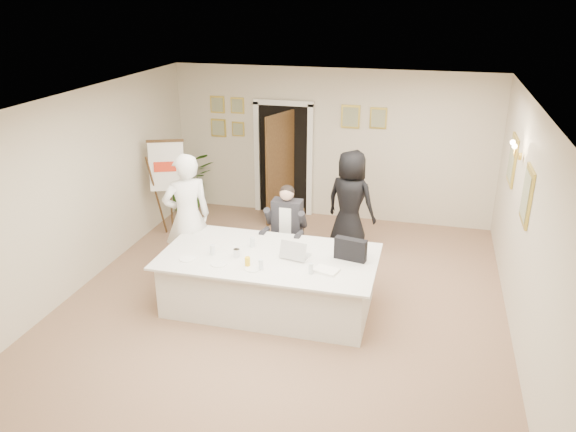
# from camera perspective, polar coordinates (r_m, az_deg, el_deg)

# --- Properties ---
(floor) EXTENTS (7.00, 7.00, 0.00)m
(floor) POSITION_cam_1_polar(r_m,az_deg,el_deg) (7.88, -0.62, -9.08)
(floor) COLOR #7A6046
(floor) RESTS_ON ground
(ceiling) EXTENTS (6.00, 7.00, 0.02)m
(ceiling) POSITION_cam_1_polar(r_m,az_deg,el_deg) (6.87, -0.71, 11.36)
(ceiling) COLOR white
(ceiling) RESTS_ON wall_back
(wall_back) EXTENTS (6.00, 0.10, 2.80)m
(wall_back) POSITION_cam_1_polar(r_m,az_deg,el_deg) (10.52, 4.36, 7.21)
(wall_back) COLOR beige
(wall_back) RESTS_ON floor
(wall_front) EXTENTS (6.00, 0.10, 2.80)m
(wall_front) POSITION_cam_1_polar(r_m,az_deg,el_deg) (4.40, -13.14, -15.96)
(wall_front) COLOR beige
(wall_front) RESTS_ON floor
(wall_left) EXTENTS (0.10, 7.00, 2.80)m
(wall_left) POSITION_cam_1_polar(r_m,az_deg,el_deg) (8.51, -20.58, 2.27)
(wall_left) COLOR beige
(wall_left) RESTS_ON floor
(wall_right) EXTENTS (0.10, 7.00, 2.80)m
(wall_right) POSITION_cam_1_polar(r_m,az_deg,el_deg) (7.15, 23.25, -1.80)
(wall_right) COLOR beige
(wall_right) RESTS_ON floor
(doorway) EXTENTS (1.14, 0.86, 2.20)m
(doorway) POSITION_cam_1_polar(r_m,az_deg,el_deg) (10.63, -0.57, 5.43)
(doorway) COLOR black
(doorway) RESTS_ON floor
(pictures_back_wall) EXTENTS (3.40, 0.06, 0.80)m
(pictures_back_wall) POSITION_cam_1_polar(r_m,az_deg,el_deg) (10.55, 0.06, 9.83)
(pictures_back_wall) COLOR gold
(pictures_back_wall) RESTS_ON wall_back
(pictures_right_wall) EXTENTS (0.06, 2.20, 0.80)m
(pictures_right_wall) POSITION_cam_1_polar(r_m,az_deg,el_deg) (8.15, 22.36, 3.77)
(pictures_right_wall) COLOR gold
(pictures_right_wall) RESTS_ON wall_right
(wall_sconce) EXTENTS (0.20, 0.30, 0.24)m
(wall_sconce) POSITION_cam_1_polar(r_m,az_deg,el_deg) (8.04, 22.22, 6.19)
(wall_sconce) COLOR gold
(wall_sconce) RESTS_ON wall_right
(conference_table) EXTENTS (2.88, 1.53, 0.78)m
(conference_table) POSITION_cam_1_polar(r_m,az_deg,el_deg) (7.69, -1.92, -6.57)
(conference_table) COLOR silver
(conference_table) RESTS_ON floor
(seated_man) EXTENTS (0.64, 0.68, 1.42)m
(seated_man) POSITION_cam_1_polar(r_m,az_deg,el_deg) (8.47, -0.17, -1.38)
(seated_man) COLOR black
(seated_man) RESTS_ON floor
(flip_chart) EXTENTS (0.61, 0.48, 1.70)m
(flip_chart) POSITION_cam_1_polar(r_m,az_deg,el_deg) (10.04, -11.98, 2.40)
(flip_chart) COLOR #311E0F
(flip_chart) RESTS_ON floor
(standing_man) EXTENTS (0.84, 0.80, 1.93)m
(standing_man) POSITION_cam_1_polar(r_m,az_deg,el_deg) (8.37, -10.18, -0.13)
(standing_man) COLOR white
(standing_man) RESTS_ON floor
(standing_woman) EXTENTS (0.98, 0.81, 1.73)m
(standing_woman) POSITION_cam_1_polar(r_m,az_deg,el_deg) (9.17, 6.36, 1.40)
(standing_woman) COLOR black
(standing_woman) RESTS_ON floor
(potted_palm) EXTENTS (1.35, 1.26, 1.21)m
(potted_palm) POSITION_cam_1_polar(r_m,az_deg,el_deg) (11.28, -10.19, 3.75)
(potted_palm) COLOR #366521
(potted_palm) RESTS_ON floor
(laptop) EXTENTS (0.43, 0.44, 0.28)m
(laptop) POSITION_cam_1_polar(r_m,az_deg,el_deg) (7.43, 0.74, -3.12)
(laptop) COLOR #B7BABC
(laptop) RESTS_ON conference_table
(laptop_bag) EXTENTS (0.44, 0.19, 0.30)m
(laptop_bag) POSITION_cam_1_polar(r_m,az_deg,el_deg) (7.38, 6.37, -3.38)
(laptop_bag) COLOR black
(laptop_bag) RESTS_ON conference_table
(paper_stack) EXTENTS (0.34, 0.28, 0.03)m
(paper_stack) POSITION_cam_1_polar(r_m,az_deg,el_deg) (7.10, 3.91, -5.53)
(paper_stack) COLOR white
(paper_stack) RESTS_ON conference_table
(plate_left) EXTENTS (0.27, 0.27, 0.01)m
(plate_left) POSITION_cam_1_polar(r_m,az_deg,el_deg) (7.52, -10.19, -4.28)
(plate_left) COLOR white
(plate_left) RESTS_ON conference_table
(plate_mid) EXTENTS (0.26, 0.26, 0.01)m
(plate_mid) POSITION_cam_1_polar(r_m,az_deg,el_deg) (7.32, -7.05, -4.84)
(plate_mid) COLOR white
(plate_mid) RESTS_ON conference_table
(plate_near) EXTENTS (0.24, 0.24, 0.01)m
(plate_near) POSITION_cam_1_polar(r_m,az_deg,el_deg) (7.17, -3.63, -5.34)
(plate_near) COLOR white
(plate_near) RESTS_ON conference_table
(glass_a) EXTENTS (0.08, 0.08, 0.14)m
(glass_a) POSITION_cam_1_polar(r_m,az_deg,el_deg) (7.57, -7.69, -3.42)
(glass_a) COLOR silver
(glass_a) RESTS_ON conference_table
(glass_b) EXTENTS (0.08, 0.08, 0.14)m
(glass_b) POSITION_cam_1_polar(r_m,az_deg,el_deg) (7.12, -2.78, -4.96)
(glass_b) COLOR silver
(glass_b) RESTS_ON conference_table
(glass_c) EXTENTS (0.08, 0.08, 0.14)m
(glass_c) POSITION_cam_1_polar(r_m,az_deg,el_deg) (7.02, 2.33, -5.34)
(glass_c) COLOR silver
(glass_c) RESTS_ON conference_table
(glass_d) EXTENTS (0.09, 0.09, 0.14)m
(glass_d) POSITION_cam_1_polar(r_m,az_deg,el_deg) (7.74, -3.65, -2.67)
(glass_d) COLOR silver
(glass_d) RESTS_ON conference_table
(oj_glass) EXTENTS (0.07, 0.07, 0.13)m
(oj_glass) POSITION_cam_1_polar(r_m,az_deg,el_deg) (7.21, -4.14, -4.68)
(oj_glass) COLOR gold
(oj_glass) RESTS_ON conference_table
(steel_jug) EXTENTS (0.10, 0.10, 0.11)m
(steel_jug) POSITION_cam_1_polar(r_m,az_deg,el_deg) (7.48, -5.24, -3.76)
(steel_jug) COLOR silver
(steel_jug) RESTS_ON conference_table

